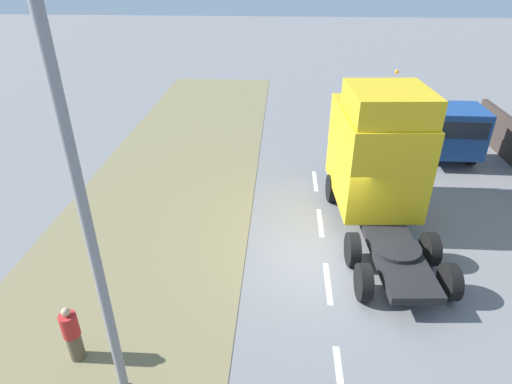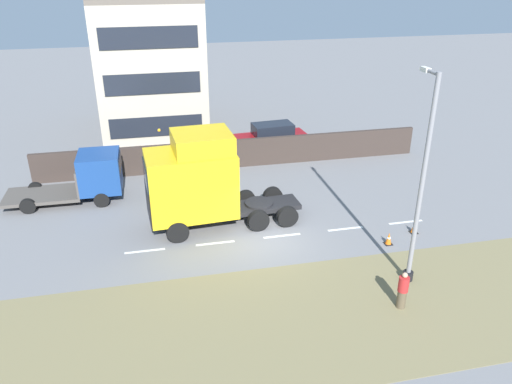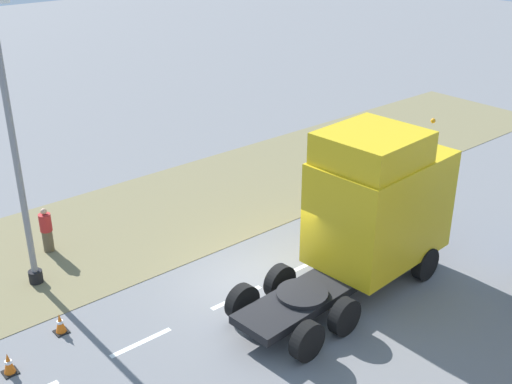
# 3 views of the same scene
# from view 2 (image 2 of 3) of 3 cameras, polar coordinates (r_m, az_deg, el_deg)

# --- Properties ---
(ground_plane) EXTENTS (120.00, 120.00, 0.00)m
(ground_plane) POSITION_cam_2_polar(r_m,az_deg,el_deg) (23.66, 1.35, -5.21)
(ground_plane) COLOR slate
(ground_plane) RESTS_ON ground
(grass_verge) EXTENTS (7.00, 44.00, 0.01)m
(grass_verge) POSITION_cam_2_polar(r_m,az_deg,el_deg) (18.92, 5.72, -14.19)
(grass_verge) COLOR olive
(grass_verge) RESTS_ON ground
(lane_markings) EXTENTS (0.16, 14.60, 0.00)m
(lane_markings) POSITION_cam_2_polar(r_m,az_deg,el_deg) (23.81, 2.99, -5.02)
(lane_markings) COLOR white
(lane_markings) RESTS_ON ground
(boundary_wall) EXTENTS (0.25, 24.00, 1.80)m
(boundary_wall) POSITION_cam_2_polar(r_m,az_deg,el_deg) (31.26, -2.49, 4.42)
(boundary_wall) COLOR #382D28
(boundary_wall) RESTS_ON ground
(building_block) EXTENTS (10.91, 7.10, 10.84)m
(building_block) POSITION_cam_2_polar(r_m,az_deg,el_deg) (38.42, -11.97, 14.02)
(building_block) COLOR #B7AD99
(building_block) RESTS_ON ground
(lorry_cab) EXTENTS (3.11, 7.57, 4.93)m
(lorry_cab) POSITION_cam_2_polar(r_m,az_deg,el_deg) (23.69, -6.75, 1.21)
(lorry_cab) COLOR black
(lorry_cab) RESTS_ON ground
(flatbed_truck) EXTENTS (2.40, 6.17, 2.61)m
(flatbed_truck) POSITION_cam_2_polar(r_m,az_deg,el_deg) (28.18, -18.37, 1.78)
(flatbed_truck) COLOR navy
(flatbed_truck) RESTS_ON ground
(parked_car) EXTENTS (2.17, 4.88, 2.10)m
(parked_car) POSITION_cam_2_polar(r_m,az_deg,el_deg) (33.38, 1.75, 6.01)
(parked_car) COLOR maroon
(parked_car) RESTS_ON ground
(lamp_post) EXTENTS (1.33, 0.41, 8.48)m
(lamp_post) POSITION_cam_2_polar(r_m,az_deg,el_deg) (19.85, 18.20, -0.28)
(lamp_post) COLOR black
(lamp_post) RESTS_ON ground
(pedestrian) EXTENTS (0.39, 0.39, 1.55)m
(pedestrian) POSITION_cam_2_polar(r_m,az_deg,el_deg) (19.67, 16.41, -10.77)
(pedestrian) COLOR brown
(pedestrian) RESTS_ON ground
(traffic_cone_lead) EXTENTS (0.36, 0.36, 0.58)m
(traffic_cone_lead) POSITION_cam_2_polar(r_m,az_deg,el_deg) (25.08, 17.62, -3.89)
(traffic_cone_lead) COLOR black
(traffic_cone_lead) RESTS_ON ground
(traffic_cone_trailing) EXTENTS (0.36, 0.36, 0.58)m
(traffic_cone_trailing) POSITION_cam_2_polar(r_m,az_deg,el_deg) (23.79, 14.93, -5.18)
(traffic_cone_trailing) COLOR black
(traffic_cone_trailing) RESTS_ON ground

